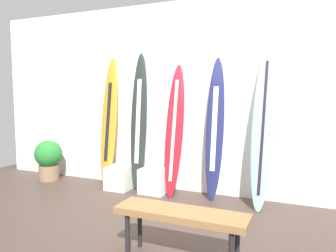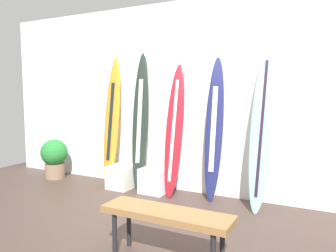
{
  "view_description": "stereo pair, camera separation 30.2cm",
  "coord_description": "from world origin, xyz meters",
  "px_view_note": "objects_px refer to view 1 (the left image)",
  "views": [
    {
      "loc": [
        1.58,
        -3.34,
        1.47
      ],
      "look_at": [
        -0.3,
        0.95,
        1.0
      ],
      "focal_mm": 35.12,
      "sensor_mm": 36.0,
      "label": 1
    },
    {
      "loc": [
        1.85,
        -3.21,
        1.47
      ],
      "look_at": [
        -0.3,
        0.95,
        1.0
      ],
      "focal_mm": 35.12,
      "sensor_mm": 36.0,
      "label": 2
    }
  ],
  "objects_px": {
    "bench": "(181,217)",
    "surfboard_charcoal": "(139,122)",
    "potted_plant": "(49,158)",
    "surfboard_crimson": "(175,130)",
    "surfboard_navy": "(215,130)",
    "surfboard_sunset": "(109,122)",
    "display_block_center": "(155,180)",
    "surfboard_seafoam": "(263,128)",
    "display_block_left": "(120,178)"
  },
  "relations": [
    {
      "from": "surfboard_crimson",
      "to": "bench",
      "type": "height_order",
      "value": "surfboard_crimson"
    },
    {
      "from": "potted_plant",
      "to": "surfboard_navy",
      "type": "bearing_deg",
      "value": 3.2
    },
    {
      "from": "surfboard_sunset",
      "to": "surfboard_charcoal",
      "type": "bearing_deg",
      "value": 1.98
    },
    {
      "from": "display_block_left",
      "to": "surfboard_seafoam",
      "type": "bearing_deg",
      "value": 1.47
    },
    {
      "from": "surfboard_navy",
      "to": "surfboard_seafoam",
      "type": "xyz_separation_m",
      "value": [
        0.65,
        -0.08,
        0.06
      ]
    },
    {
      "from": "bench",
      "to": "surfboard_charcoal",
      "type": "bearing_deg",
      "value": 127.61
    },
    {
      "from": "surfboard_navy",
      "to": "surfboard_charcoal",
      "type": "bearing_deg",
      "value": 179.03
    },
    {
      "from": "surfboard_navy",
      "to": "surfboard_seafoam",
      "type": "distance_m",
      "value": 0.66
    },
    {
      "from": "display_block_left",
      "to": "potted_plant",
      "type": "relative_size",
      "value": 0.53
    },
    {
      "from": "surfboard_sunset",
      "to": "display_block_center",
      "type": "distance_m",
      "value": 1.17
    },
    {
      "from": "surfboard_sunset",
      "to": "surfboard_crimson",
      "type": "bearing_deg",
      "value": -2.97
    },
    {
      "from": "surfboard_crimson",
      "to": "surfboard_navy",
      "type": "relative_size",
      "value": 0.96
    },
    {
      "from": "surfboard_crimson",
      "to": "potted_plant",
      "type": "relative_size",
      "value": 2.79
    },
    {
      "from": "potted_plant",
      "to": "bench",
      "type": "xyz_separation_m",
      "value": [
        3.04,
        -1.64,
        0.03
      ]
    },
    {
      "from": "display_block_center",
      "to": "potted_plant",
      "type": "height_order",
      "value": "potted_plant"
    },
    {
      "from": "surfboard_sunset",
      "to": "display_block_center",
      "type": "relative_size",
      "value": 5.24
    },
    {
      "from": "display_block_left",
      "to": "surfboard_crimson",
      "type": "bearing_deg",
      "value": 4.84
    },
    {
      "from": "surfboard_navy",
      "to": "potted_plant",
      "type": "distance_m",
      "value": 2.9
    },
    {
      "from": "surfboard_seafoam",
      "to": "potted_plant",
      "type": "bearing_deg",
      "value": -178.67
    },
    {
      "from": "surfboard_sunset",
      "to": "surfboard_navy",
      "type": "bearing_deg",
      "value": -0.07
    },
    {
      "from": "display_block_left",
      "to": "display_block_center",
      "type": "bearing_deg",
      "value": 5.89
    },
    {
      "from": "surfboard_sunset",
      "to": "surfboard_navy",
      "type": "xyz_separation_m",
      "value": [
        1.71,
        -0.0,
        -0.04
      ]
    },
    {
      "from": "surfboard_charcoal",
      "to": "potted_plant",
      "type": "distance_m",
      "value": 1.77
    },
    {
      "from": "surfboard_charcoal",
      "to": "potted_plant",
      "type": "height_order",
      "value": "surfboard_charcoal"
    },
    {
      "from": "surfboard_navy",
      "to": "display_block_left",
      "type": "distance_m",
      "value": 1.66
    },
    {
      "from": "surfboard_seafoam",
      "to": "display_block_left",
      "type": "distance_m",
      "value": 2.27
    },
    {
      "from": "surfboard_charcoal",
      "to": "display_block_left",
      "type": "bearing_deg",
      "value": -149.78
    },
    {
      "from": "surfboard_charcoal",
      "to": "bench",
      "type": "distance_m",
      "value": 2.37
    },
    {
      "from": "surfboard_sunset",
      "to": "display_block_center",
      "type": "bearing_deg",
      "value": -5.15
    },
    {
      "from": "bench",
      "to": "potted_plant",
      "type": "bearing_deg",
      "value": 151.67
    },
    {
      "from": "display_block_left",
      "to": "display_block_center",
      "type": "relative_size",
      "value": 0.92
    },
    {
      "from": "surfboard_navy",
      "to": "potted_plant",
      "type": "relative_size",
      "value": 2.91
    },
    {
      "from": "display_block_center",
      "to": "surfboard_seafoam",
      "type": "bearing_deg",
      "value": -0.18
    },
    {
      "from": "potted_plant",
      "to": "surfboard_sunset",
      "type": "bearing_deg",
      "value": 8.18
    },
    {
      "from": "bench",
      "to": "surfboard_navy",
      "type": "bearing_deg",
      "value": 96.55
    },
    {
      "from": "surfboard_crimson",
      "to": "surfboard_sunset",
      "type": "bearing_deg",
      "value": 177.03
    },
    {
      "from": "surfboard_charcoal",
      "to": "display_block_center",
      "type": "relative_size",
      "value": 5.36
    },
    {
      "from": "surfboard_sunset",
      "to": "surfboard_seafoam",
      "type": "distance_m",
      "value": 2.37
    },
    {
      "from": "surfboard_charcoal",
      "to": "display_block_center",
      "type": "bearing_deg",
      "value": -16.71
    },
    {
      "from": "surfboard_crimson",
      "to": "display_block_left",
      "type": "bearing_deg",
      "value": -175.16
    },
    {
      "from": "surfboard_sunset",
      "to": "surfboard_crimson",
      "type": "xyz_separation_m",
      "value": [
        1.14,
        -0.06,
        -0.06
      ]
    },
    {
      "from": "potted_plant",
      "to": "surfboard_charcoal",
      "type": "bearing_deg",
      "value": 6.22
    },
    {
      "from": "surfboard_seafoam",
      "to": "display_block_center",
      "type": "bearing_deg",
      "value": 179.82
    },
    {
      "from": "potted_plant",
      "to": "bench",
      "type": "relative_size",
      "value": 0.58
    },
    {
      "from": "potted_plant",
      "to": "surfboard_crimson",
      "type": "bearing_deg",
      "value": 2.57
    },
    {
      "from": "surfboard_sunset",
      "to": "potted_plant",
      "type": "height_order",
      "value": "surfboard_sunset"
    },
    {
      "from": "surfboard_charcoal",
      "to": "surfboard_crimson",
      "type": "height_order",
      "value": "surfboard_charcoal"
    },
    {
      "from": "surfboard_navy",
      "to": "bench",
      "type": "relative_size",
      "value": 1.68
    },
    {
      "from": "display_block_left",
      "to": "surfboard_charcoal",
      "type": "bearing_deg",
      "value": 30.22
    },
    {
      "from": "display_block_center",
      "to": "potted_plant",
      "type": "bearing_deg",
      "value": -177.49
    }
  ]
}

